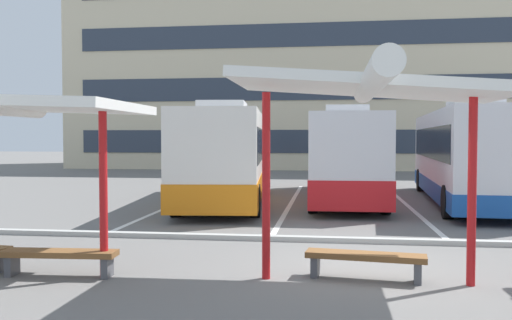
{
  "coord_description": "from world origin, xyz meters",
  "views": [
    {
      "loc": [
        -0.69,
        -10.18,
        2.38
      ],
      "look_at": [
        -2.64,
        4.35,
        1.79
      ],
      "focal_mm": 38.35,
      "sensor_mm": 36.0,
      "label": 1
    }
  ],
  "objects_px": {
    "coach_bus_0": "(226,158)",
    "coach_bus_2": "(466,156)",
    "bench_2": "(365,259)",
    "bench_1": "(59,257)",
    "coach_bus_1": "(345,158)",
    "waiting_shelter_0": "(1,108)",
    "waiting_shelter_1": "(368,91)"
  },
  "relations": [
    {
      "from": "waiting_shelter_1",
      "to": "bench_2",
      "type": "bearing_deg",
      "value": 90.0
    },
    {
      "from": "coach_bus_1",
      "to": "waiting_shelter_1",
      "type": "relative_size",
      "value": 2.51
    },
    {
      "from": "coach_bus_1",
      "to": "waiting_shelter_0",
      "type": "xyz_separation_m",
      "value": [
        -6.1,
        -12.8,
        1.29
      ]
    },
    {
      "from": "coach_bus_0",
      "to": "coach_bus_2",
      "type": "relative_size",
      "value": 0.9
    },
    {
      "from": "bench_1",
      "to": "waiting_shelter_1",
      "type": "bearing_deg",
      "value": 0.75
    },
    {
      "from": "bench_1",
      "to": "coach_bus_0",
      "type": "bearing_deg",
      "value": 85.41
    },
    {
      "from": "coach_bus_0",
      "to": "coach_bus_2",
      "type": "bearing_deg",
      "value": 7.38
    },
    {
      "from": "coach_bus_1",
      "to": "bench_2",
      "type": "relative_size",
      "value": 5.54
    },
    {
      "from": "coach_bus_2",
      "to": "waiting_shelter_0",
      "type": "relative_size",
      "value": 2.46
    },
    {
      "from": "waiting_shelter_0",
      "to": "coach_bus_2",
      "type": "bearing_deg",
      "value": 49.38
    },
    {
      "from": "coach_bus_1",
      "to": "waiting_shelter_0",
      "type": "bearing_deg",
      "value": -115.5
    },
    {
      "from": "coach_bus_2",
      "to": "bench_2",
      "type": "xyz_separation_m",
      "value": [
        -4.34,
        -11.51,
        -1.39
      ]
    },
    {
      "from": "waiting_shelter_1",
      "to": "bench_2",
      "type": "height_order",
      "value": "waiting_shelter_1"
    },
    {
      "from": "bench_1",
      "to": "coach_bus_1",
      "type": "bearing_deg",
      "value": 67.56
    },
    {
      "from": "coach_bus_0",
      "to": "bench_1",
      "type": "bearing_deg",
      "value": -94.59
    },
    {
      "from": "coach_bus_1",
      "to": "bench_2",
      "type": "distance_m",
      "value": 12.18
    },
    {
      "from": "coach_bus_1",
      "to": "coach_bus_0",
      "type": "bearing_deg",
      "value": -158.21
    },
    {
      "from": "bench_1",
      "to": "bench_2",
      "type": "distance_m",
      "value": 5.24
    },
    {
      "from": "waiting_shelter_0",
      "to": "bench_1",
      "type": "height_order",
      "value": "waiting_shelter_0"
    },
    {
      "from": "waiting_shelter_1",
      "to": "coach_bus_1",
      "type": "bearing_deg",
      "value": 90.06
    },
    {
      "from": "coach_bus_0",
      "to": "bench_1",
      "type": "distance_m",
      "value": 10.98
    },
    {
      "from": "coach_bus_2",
      "to": "bench_2",
      "type": "height_order",
      "value": "coach_bus_2"
    },
    {
      "from": "coach_bus_2",
      "to": "waiting_shelter_1",
      "type": "height_order",
      "value": "coach_bus_2"
    },
    {
      "from": "waiting_shelter_0",
      "to": "bench_2",
      "type": "bearing_deg",
      "value": 6.38
    },
    {
      "from": "coach_bus_1",
      "to": "bench_1",
      "type": "bearing_deg",
      "value": -112.44
    },
    {
      "from": "coach_bus_2",
      "to": "bench_1",
      "type": "relative_size",
      "value": 5.9
    },
    {
      "from": "coach_bus_2",
      "to": "coach_bus_0",
      "type": "bearing_deg",
      "value": -172.62
    },
    {
      "from": "waiting_shelter_1",
      "to": "coach_bus_0",
      "type": "bearing_deg",
      "value": 111.91
    },
    {
      "from": "waiting_shelter_0",
      "to": "bench_1",
      "type": "distance_m",
      "value": 2.72
    },
    {
      "from": "bench_1",
      "to": "coach_bus_2",
      "type": "bearing_deg",
      "value": 51.45
    },
    {
      "from": "coach_bus_2",
      "to": "bench_1",
      "type": "height_order",
      "value": "coach_bus_2"
    },
    {
      "from": "bench_1",
      "to": "bench_2",
      "type": "bearing_deg",
      "value": 5.31
    }
  ]
}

